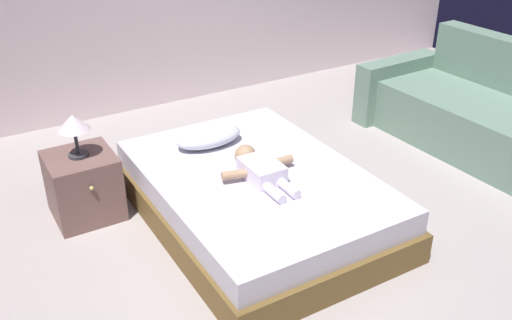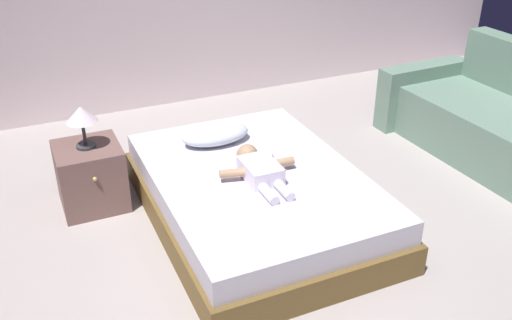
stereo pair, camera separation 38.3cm
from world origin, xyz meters
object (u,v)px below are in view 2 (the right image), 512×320
object	(u,v)px
nightstand	(91,176)
lamp	(81,117)
baby	(259,169)
couch	(509,126)
toothbrush	(274,160)
pillow	(215,134)
bed	(256,197)

from	to	relation	value
nightstand	lamp	distance (m)	0.47
baby	couch	bearing A→B (deg)	1.05
nightstand	lamp	bearing A→B (deg)	90.00
couch	lamp	xyz separation A→B (m)	(-3.31, 0.69, 0.41)
toothbrush	couch	size ratio (longest dim) A/B	0.08
baby	couch	distance (m)	2.31
pillow	couch	size ratio (longest dim) A/B	0.25
nightstand	lamp	size ratio (longest dim) A/B	1.58
pillow	baby	xyz separation A→B (m)	(0.08, -0.60, -0.01)
pillow	baby	bearing A→B (deg)	-82.33
bed	baby	xyz separation A→B (m)	(-0.01, -0.06, 0.25)
nightstand	pillow	bearing A→B (deg)	-7.92
couch	lamp	bearing A→B (deg)	168.25
toothbrush	lamp	bearing A→B (deg)	154.83
baby	nightstand	bearing A→B (deg)	143.99
bed	pillow	xyz separation A→B (m)	(-0.09, 0.55, 0.26)
couch	nightstand	distance (m)	3.38
toothbrush	lamp	world-z (taller)	lamp
couch	toothbrush	bearing A→B (deg)	176.62
bed	nightstand	world-z (taller)	nightstand
baby	bed	bearing A→B (deg)	83.62
baby	lamp	size ratio (longest dim) A/B	2.07
bed	pillow	world-z (taller)	pillow
baby	couch	world-z (taller)	couch
pillow	toothbrush	bearing A→B (deg)	-57.60
lamp	pillow	bearing A→B (deg)	-7.92
pillow	couch	world-z (taller)	couch
couch	nightstand	xyz separation A→B (m)	(-3.31, 0.69, -0.06)
bed	pillow	bearing A→B (deg)	99.08
bed	toothbrush	distance (m)	0.30
baby	nightstand	world-z (taller)	baby
bed	toothbrush	world-z (taller)	toothbrush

